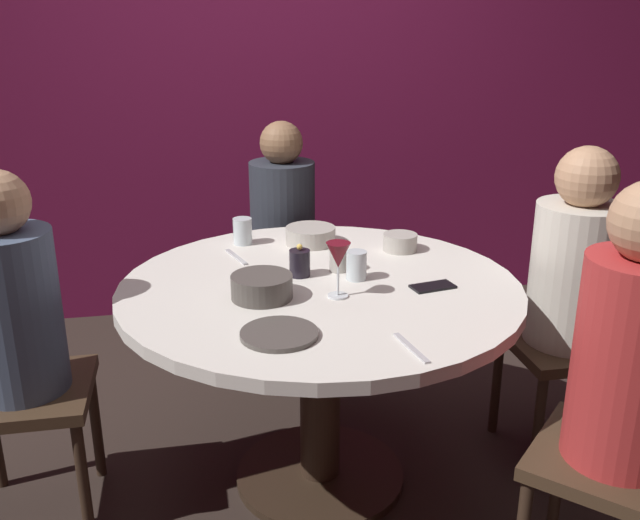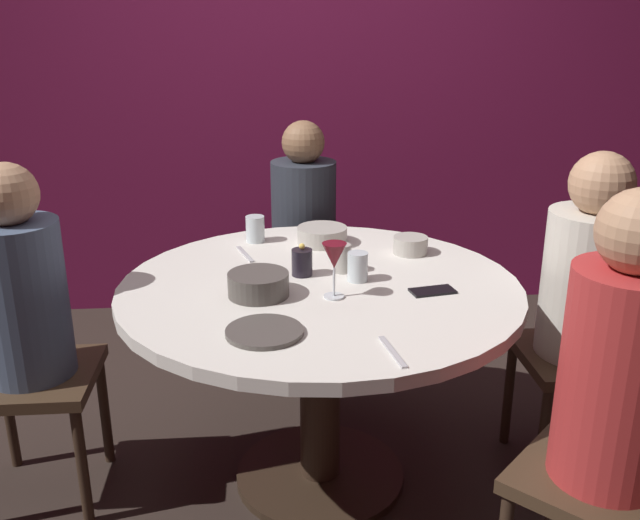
% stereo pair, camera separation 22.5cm
% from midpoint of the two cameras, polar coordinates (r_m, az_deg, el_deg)
% --- Properties ---
extents(ground_plane, '(8.00, 8.00, 0.00)m').
position_cam_midpoint_polar(ground_plane, '(2.64, -2.55, -17.40)').
color(ground_plane, '#2D231E').
extents(back_wall, '(6.00, 0.10, 2.60)m').
position_cam_midpoint_polar(back_wall, '(3.81, -6.65, 15.02)').
color(back_wall, maroon).
rests_on(back_wall, ground).
extents(dining_table, '(1.31, 1.31, 0.76)m').
position_cam_midpoint_polar(dining_table, '(2.34, -2.76, -5.61)').
color(dining_table, silver).
rests_on(dining_table, ground).
extents(seated_diner_left, '(0.40, 0.40, 1.17)m').
position_cam_midpoint_polar(seated_diner_left, '(2.36, -26.29, -4.10)').
color(seated_diner_left, '#3F2D1E').
rests_on(seated_diner_left, ground).
extents(seated_diner_back, '(0.40, 0.40, 1.16)m').
position_cam_midpoint_polar(seated_diner_back, '(3.14, -5.12, 3.20)').
color(seated_diner_back, '#3F2D1E').
rests_on(seated_diner_back, ground).
extents(seated_diner_right, '(0.40, 0.40, 1.18)m').
position_cam_midpoint_polar(seated_diner_right, '(2.56, 17.77, -1.07)').
color(seated_diner_right, '#3F2D1E').
rests_on(seated_diner_right, ground).
extents(seated_diner_front_right, '(0.57, 0.57, 1.22)m').
position_cam_midpoint_polar(seated_diner_front_right, '(1.91, 20.88, -7.89)').
color(seated_diner_front_right, '#3F2D1E').
rests_on(seated_diner_front_right, ground).
extents(candle_holder, '(0.07, 0.07, 0.11)m').
position_cam_midpoint_polar(candle_holder, '(2.33, -4.44, -0.28)').
color(candle_holder, black).
rests_on(candle_holder, dining_table).
extents(wine_glass, '(0.08, 0.08, 0.18)m').
position_cam_midpoint_polar(wine_glass, '(2.12, -1.53, 0.14)').
color(wine_glass, silver).
rests_on(wine_glass, dining_table).
extents(dinner_plate, '(0.22, 0.22, 0.01)m').
position_cam_midpoint_polar(dinner_plate, '(1.92, -6.73, -6.08)').
color(dinner_plate, '#4C4742').
rests_on(dinner_plate, dining_table).
extents(cell_phone, '(0.15, 0.10, 0.01)m').
position_cam_midpoint_polar(cell_phone, '(2.24, 6.39, -2.23)').
color(cell_phone, black).
rests_on(cell_phone, dining_table).
extents(bowl_serving_large, '(0.13, 0.13, 0.06)m').
position_cam_midpoint_polar(bowl_serving_large, '(2.58, 4.11, 1.42)').
color(bowl_serving_large, '#B2ADA3').
rests_on(bowl_serving_large, dining_table).
extents(bowl_salad_center, '(0.19, 0.19, 0.06)m').
position_cam_midpoint_polar(bowl_salad_center, '(2.66, -3.20, 1.98)').
color(bowl_salad_center, '#B2ADA3').
rests_on(bowl_salad_center, dining_table).
extents(bowl_small_white, '(0.19, 0.19, 0.07)m').
position_cam_midpoint_polar(bowl_small_white, '(2.16, -7.75, -2.22)').
color(bowl_small_white, '#4C4742').
rests_on(bowl_small_white, dining_table).
extents(cup_near_candle, '(0.07, 0.07, 0.10)m').
position_cam_midpoint_polar(cup_near_candle, '(2.68, -8.74, 2.31)').
color(cup_near_candle, silver).
rests_on(cup_near_candle, dining_table).
extents(cup_by_left_diner, '(0.07, 0.07, 0.10)m').
position_cam_midpoint_polar(cup_by_left_diner, '(2.29, 0.20, -0.49)').
color(cup_by_left_diner, silver).
rests_on(cup_by_left_diner, dining_table).
extents(cup_by_right_diner, '(0.06, 0.06, 0.10)m').
position_cam_midpoint_polar(cup_by_right_diner, '(2.36, -1.20, 0.16)').
color(cup_by_right_diner, '#B2ADA3').
rests_on(cup_by_right_diner, dining_table).
extents(fork_near_plate, '(0.07, 0.18, 0.01)m').
position_cam_midpoint_polar(fork_near_plate, '(2.54, -9.38, 0.21)').
color(fork_near_plate, '#B7B7BC').
rests_on(fork_near_plate, dining_table).
extents(knife_near_plate, '(0.05, 0.18, 0.01)m').
position_cam_midpoint_polar(knife_near_plate, '(1.84, 3.99, -7.25)').
color(knife_near_plate, '#B7B7BC').
rests_on(knife_near_plate, dining_table).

